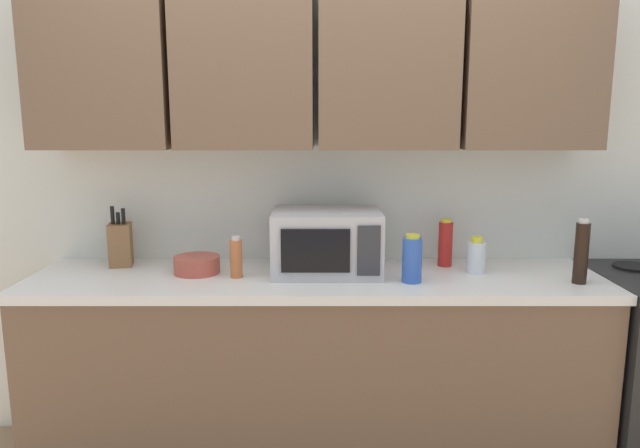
# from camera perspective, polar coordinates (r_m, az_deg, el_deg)

# --- Properties ---
(wall_back_with_cabinets) EXTENTS (3.39, 0.38, 2.60)m
(wall_back_with_cabinets) POSITION_cam_1_polar(r_m,az_deg,el_deg) (2.73, -0.39, 10.17)
(wall_back_with_cabinets) COLOR silver
(wall_back_with_cabinets) RESTS_ON ground_plane
(counter_run) EXTENTS (2.52, 0.63, 0.90)m
(counter_run) POSITION_cam_1_polar(r_m,az_deg,el_deg) (2.75, -0.40, -14.05)
(counter_run) COLOR brown
(counter_run) RESTS_ON ground_plane
(microwave) EXTENTS (0.48, 0.37, 0.28)m
(microwave) POSITION_cam_1_polar(r_m,az_deg,el_deg) (2.61, 0.68, -1.73)
(microwave) COLOR #B7B7BC
(microwave) RESTS_ON counter_run
(knife_block) EXTENTS (0.12, 0.14, 0.28)m
(knife_block) POSITION_cam_1_polar(r_m,az_deg,el_deg) (2.89, -18.91, -1.84)
(knife_block) COLOR brown
(knife_block) RESTS_ON counter_run
(bottle_clear_tall) EXTENTS (0.08, 0.08, 0.17)m
(bottle_clear_tall) POSITION_cam_1_polar(r_m,az_deg,el_deg) (2.70, 15.01, -3.09)
(bottle_clear_tall) COLOR silver
(bottle_clear_tall) RESTS_ON counter_run
(bottle_soy_dark) EXTENTS (0.06, 0.06, 0.27)m
(bottle_soy_dark) POSITION_cam_1_polar(r_m,az_deg,el_deg) (2.67, 24.18, -2.53)
(bottle_soy_dark) COLOR black
(bottle_soy_dark) RESTS_ON counter_run
(bottle_blue_cleaner) EXTENTS (0.08, 0.08, 0.21)m
(bottle_blue_cleaner) POSITION_cam_1_polar(r_m,az_deg,el_deg) (2.49, 8.99, -3.42)
(bottle_blue_cleaner) COLOR #2D56B7
(bottle_blue_cleaner) RESTS_ON counter_run
(bottle_red_sauce) EXTENTS (0.07, 0.07, 0.22)m
(bottle_red_sauce) POSITION_cam_1_polar(r_m,az_deg,el_deg) (2.79, 12.16, -1.85)
(bottle_red_sauce) COLOR red
(bottle_red_sauce) RESTS_ON counter_run
(bottle_spice_jar) EXTENTS (0.05, 0.05, 0.18)m
(bottle_spice_jar) POSITION_cam_1_polar(r_m,az_deg,el_deg) (2.56, -8.19, -3.29)
(bottle_spice_jar) COLOR #BC6638
(bottle_spice_jar) RESTS_ON counter_run
(bowl_ceramic_small) EXTENTS (0.20, 0.20, 0.08)m
(bowl_ceramic_small) POSITION_cam_1_polar(r_m,az_deg,el_deg) (2.67, -11.93, -3.91)
(bowl_ceramic_small) COLOR #B24C3D
(bowl_ceramic_small) RESTS_ON counter_run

